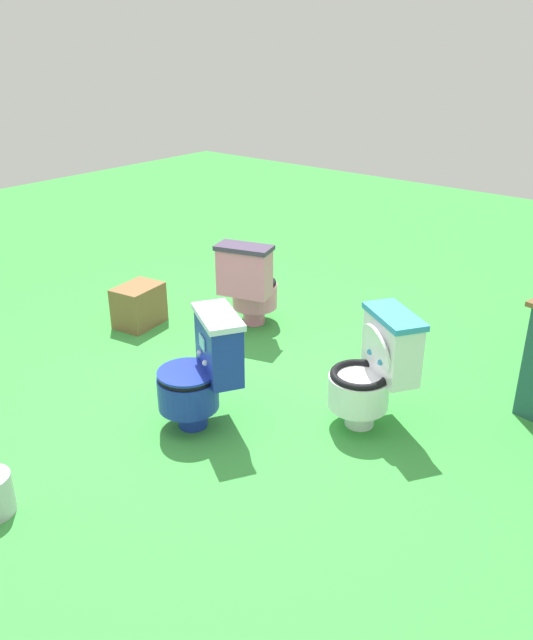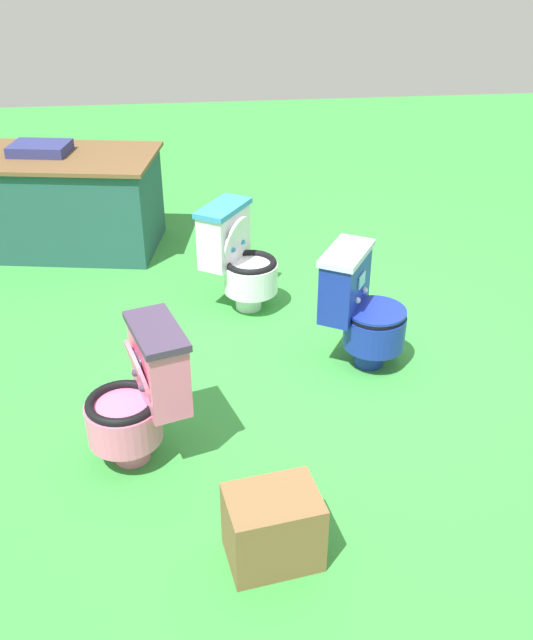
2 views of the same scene
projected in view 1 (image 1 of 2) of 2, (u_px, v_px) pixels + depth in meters
name	position (u px, v px, depth m)	size (l,w,h in m)	color
ground	(221.00, 406.00, 4.14)	(14.00, 14.00, 0.00)	green
toilet_pink	(250.00, 284.00, 5.12)	(0.59, 0.53, 0.73)	pink
toilet_white	(374.00, 369.00, 3.82)	(0.63, 0.61, 0.73)	white
toilet_blue	(202.00, 370.00, 3.81)	(0.63, 0.60, 0.73)	#192D9E
small_crate	(139.00, 305.00, 5.23)	(0.39, 0.29, 0.34)	brown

